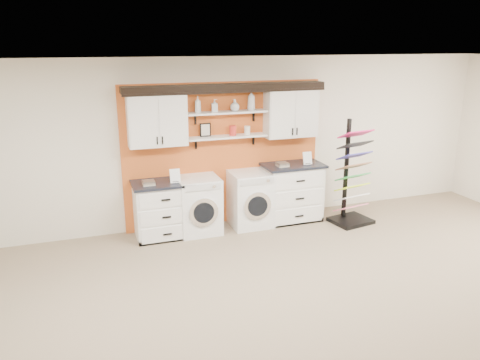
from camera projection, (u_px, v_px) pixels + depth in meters
name	position (u px, v px, depth m)	size (l,w,h in m)	color
floor	(344.00, 359.00, 4.63)	(10.00, 10.00, 0.00)	gray
ceiling	(366.00, 69.00, 3.83)	(10.00, 10.00, 0.00)	white
wall_back	(223.00, 142.00, 7.85)	(10.00, 10.00, 0.00)	#EEE3CE
accent_panel	(224.00, 154.00, 7.88)	(3.40, 0.07, 2.40)	#CA5A22
upper_cabinet_left	(157.00, 119.00, 7.18)	(0.90, 0.35, 0.84)	white
upper_cabinet_right	(291.00, 112.00, 7.89)	(0.90, 0.35, 0.84)	white
shelf_lower	(227.00, 137.00, 7.64)	(1.32, 0.28, 0.03)	white
shelf_upper	(227.00, 112.00, 7.52)	(1.32, 0.28, 0.03)	white
crown_molding	(226.00, 87.00, 7.42)	(3.30, 0.41, 0.13)	black
picture_frame	(205.00, 130.00, 7.53)	(0.18, 0.02, 0.22)	black
canister_red	(233.00, 131.00, 7.64)	(0.11, 0.11, 0.16)	red
canister_cream	(247.00, 130.00, 7.72)	(0.10, 0.10, 0.14)	silver
base_cabinet_left	(163.00, 209.00, 7.44)	(0.93, 0.66, 0.91)	white
base_cabinet_right	(292.00, 192.00, 8.14)	(1.03, 0.66, 1.01)	white
washer	(198.00, 205.00, 7.62)	(0.67, 0.71, 0.93)	white
dryer	(250.00, 199.00, 7.90)	(0.67, 0.71, 0.94)	white
sample_rack	(351.00, 191.00, 8.01)	(0.73, 0.65, 1.79)	black
soap_bottle_a	(198.00, 104.00, 7.33)	(0.10, 0.10, 0.26)	silver
soap_bottle_b	(215.00, 106.00, 7.43)	(0.09, 0.09, 0.20)	silver
soap_bottle_c	(235.00, 105.00, 7.53)	(0.15, 0.15, 0.19)	silver
soap_bottle_d	(251.00, 100.00, 7.60)	(0.12, 0.13, 0.32)	silver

